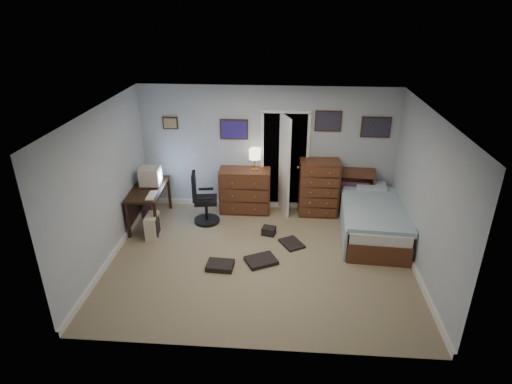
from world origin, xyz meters
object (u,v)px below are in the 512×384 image
Objects in this scene: low_dresser at (245,190)px; tall_dresser at (319,188)px; office_chair at (203,204)px; computer_desk at (144,196)px; bed at (373,219)px.

tall_dresser is at bearing -2.60° from low_dresser.
tall_dresser reaches higher than low_dresser.
office_chair is at bearing -169.02° from tall_dresser.
tall_dresser is (2.22, 0.53, 0.17)m from office_chair.
computer_desk is 1.26× the size of office_chair.
computer_desk is 1.14× the size of tall_dresser.
low_dresser reaches higher than bed.
low_dresser is 1.47m from tall_dresser.
office_chair reaches higher than bed.
bed is at bearing -41.46° from tall_dresser.
low_dresser is at bearing 176.59° from tall_dresser.
office_chair is at bearing -145.32° from low_dresser.
office_chair is 0.90× the size of tall_dresser.
computer_desk reaches higher than bed.
low_dresser is at bearing 165.60° from bed.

